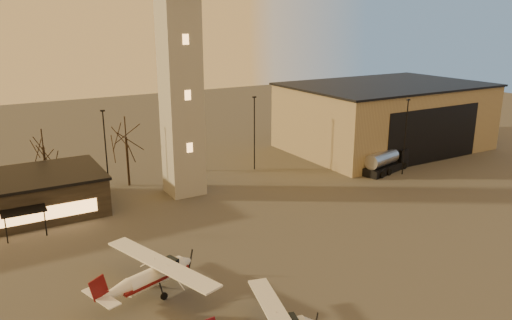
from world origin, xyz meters
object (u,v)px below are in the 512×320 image
at_px(control_tower, 179,54).
at_px(fuel_truck, 386,163).
at_px(hangar, 385,116).
at_px(cessna_rear, 157,278).

distance_m(control_tower, fuel_truck, 31.44).
distance_m(control_tower, hangar, 37.90).
bearing_deg(fuel_truck, hangar, 33.24).
bearing_deg(fuel_truck, control_tower, 152.99).
distance_m(control_tower, cessna_rear, 27.17).
xyz_separation_m(hangar, cessna_rear, (-46.49, -23.91, -4.03)).
height_order(hangar, fuel_truck, hangar).
xyz_separation_m(cessna_rear, fuel_truck, (37.39, 13.92, 0.08)).
bearing_deg(fuel_truck, cessna_rear, -174.01).
bearing_deg(hangar, control_tower, -173.69).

